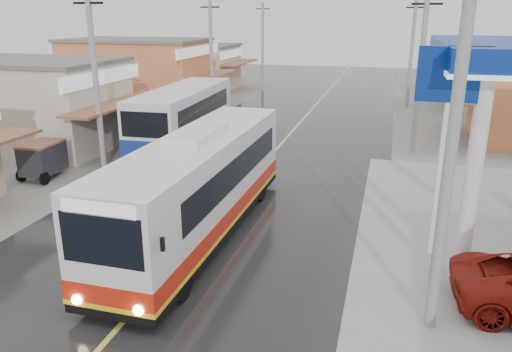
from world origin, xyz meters
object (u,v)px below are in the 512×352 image
object	(u,v)px
cyclist	(182,160)
coach_bus	(200,185)
second_bus	(183,116)
tricycle_near	(42,158)
tricycle_far	(142,122)

from	to	relation	value
cyclist	coach_bus	bearing A→B (deg)	-45.43
coach_bus	second_bus	xyz separation A→B (m)	(-4.95, 10.28, 0.02)
second_bus	tricycle_near	distance (m)	7.71
second_bus	cyclist	xyz separation A→B (m)	(1.81, -4.50, -1.05)
cyclist	tricycle_near	distance (m)	6.10
coach_bus	second_bus	distance (m)	11.41
second_bus	tricycle_far	bearing A→B (deg)	154.78
cyclist	tricycle_far	world-z (taller)	cyclist
coach_bus	cyclist	distance (m)	6.66
second_bus	tricycle_near	xyz separation A→B (m)	(-3.92, -6.60, -0.79)
coach_bus	tricycle_far	xyz separation A→B (m)	(-8.19, 11.65, -0.74)
coach_bus	cyclist	size ratio (longest dim) A/B	5.55
tricycle_near	tricycle_far	xyz separation A→B (m)	(0.68, 7.96, 0.03)
tricycle_far	second_bus	bearing A→B (deg)	-16.32
coach_bus	tricycle_near	bearing A→B (deg)	158.47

